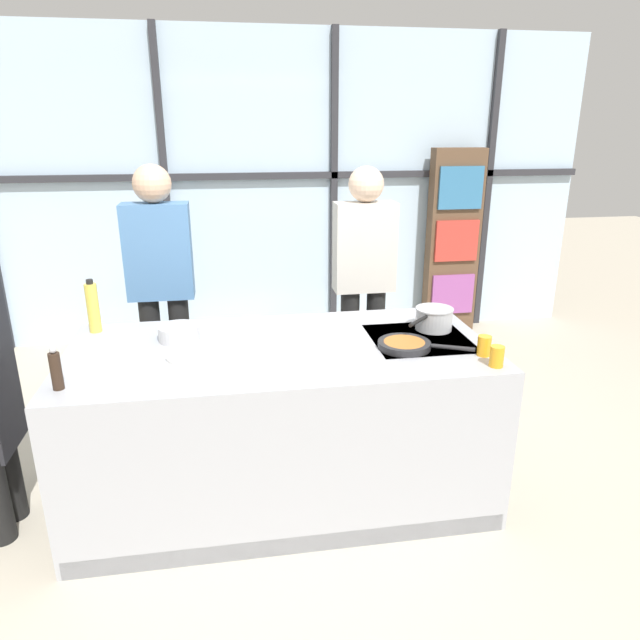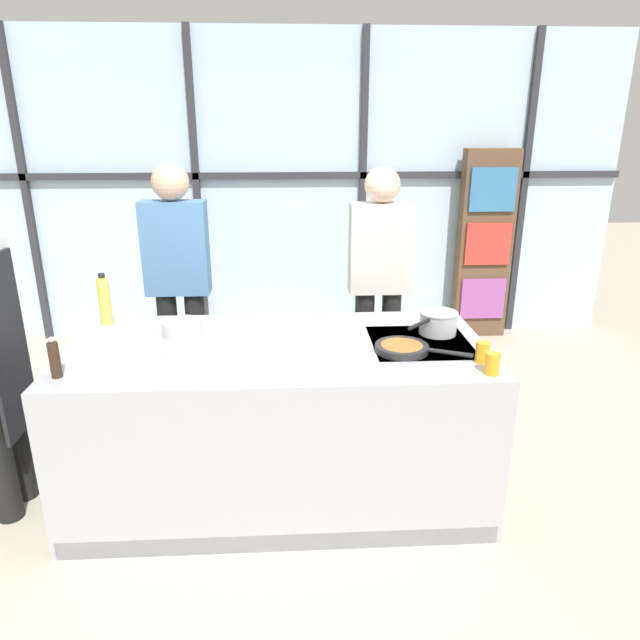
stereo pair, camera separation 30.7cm
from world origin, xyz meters
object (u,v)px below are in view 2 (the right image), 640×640
at_px(juice_glass_near, 492,364).
at_px(pepper_grinder, 55,359).
at_px(saucepan, 438,322).
at_px(spectator_far_left, 178,275).
at_px(white_plate, 189,350).
at_px(frying_pan, 403,348).
at_px(mixing_bowl, 182,327).
at_px(spectator_center_left, 379,274).
at_px(juice_glass_far, 482,352).
at_px(oil_bottle, 105,300).

bearing_deg(juice_glass_near, pepper_grinder, 177.83).
bearing_deg(saucepan, spectator_far_left, 149.43).
bearing_deg(white_plate, saucepan, 8.22).
height_order(saucepan, juice_glass_near, saucepan).
distance_m(spectator_far_left, frying_pan, 1.79).
bearing_deg(mixing_bowl, frying_pan, -15.03).
xyz_separation_m(saucepan, juice_glass_near, (0.12, -0.55, -0.02)).
bearing_deg(pepper_grinder, frying_pan, 7.59).
bearing_deg(white_plate, frying_pan, -3.07).
bearing_deg(spectator_center_left, juice_glass_far, 102.55).
distance_m(oil_bottle, pepper_grinder, 0.74).
height_order(saucepan, oil_bottle, oil_bottle).
relative_size(spectator_center_left, mixing_bowl, 7.95).
relative_size(white_plate, oil_bottle, 0.83).
relative_size(spectator_far_left, juice_glass_near, 17.14).
bearing_deg(saucepan, frying_pan, -133.70).
height_order(oil_bottle, juice_glass_far, oil_bottle).
relative_size(spectator_center_left, oil_bottle, 5.72).
distance_m(oil_bottle, juice_glass_far, 2.11).
distance_m(mixing_bowl, juice_glass_far, 1.60).
xyz_separation_m(pepper_grinder, juice_glass_far, (2.01, 0.06, -0.04)).
distance_m(white_plate, mixing_bowl, 0.27).
relative_size(frying_pan, saucepan, 1.47).
xyz_separation_m(spectator_far_left, frying_pan, (1.34, -1.19, -0.10)).
distance_m(frying_pan, saucepan, 0.35).
bearing_deg(white_plate, spectator_far_left, 102.44).
bearing_deg(juice_glass_near, oil_bottle, 157.71).
relative_size(white_plate, juice_glass_far, 2.44).
bearing_deg(spectator_center_left, white_plate, 44.39).
xyz_separation_m(oil_bottle, juice_glass_far, (2.00, -0.68, -0.09)).
height_order(white_plate, juice_glass_near, juice_glass_near).
bearing_deg(spectator_center_left, frying_pan, 87.18).
height_order(saucepan, juice_glass_far, saucepan).
bearing_deg(spectator_far_left, juice_glass_far, 141.70).
relative_size(spectator_center_left, saucepan, 5.43).
distance_m(frying_pan, juice_glass_far, 0.39).
relative_size(pepper_grinder, juice_glass_near, 1.94).
distance_m(frying_pan, mixing_bowl, 1.21).
bearing_deg(mixing_bowl, juice_glass_far, -17.11).
bearing_deg(juice_glass_far, oil_bottle, 161.23).
bearing_deg(juice_glass_near, mixing_bowl, 158.22).
height_order(white_plate, juice_glass_far, juice_glass_far).
distance_m(saucepan, oil_bottle, 1.90).
bearing_deg(spectator_far_left, frying_pan, 138.53).
distance_m(spectator_far_left, saucepan, 1.84).
height_order(spectator_center_left, mixing_bowl, spectator_center_left).
height_order(frying_pan, white_plate, frying_pan).
height_order(spectator_center_left, saucepan, spectator_center_left).
distance_m(spectator_center_left, mixing_bowl, 1.51).
distance_m(oil_bottle, juice_glass_near, 2.16).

